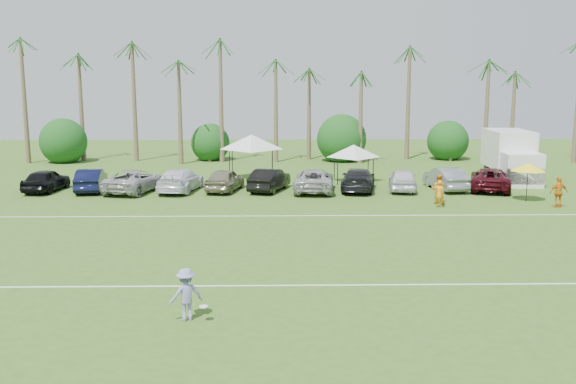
{
  "coord_description": "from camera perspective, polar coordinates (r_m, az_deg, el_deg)",
  "views": [
    {
      "loc": [
        -0.02,
        -19.99,
        7.21
      ],
      "look_at": [
        0.62,
        12.36,
        1.6
      ],
      "focal_mm": 40.0,
      "sensor_mm": 36.0,
      "label": 1
    }
  ],
  "objects": [
    {
      "name": "palm_tree_2",
      "position": [
        59.25,
        -13.07,
        11.53
      ],
      "size": [
        2.4,
        2.4,
        10.9
      ],
      "color": "brown",
      "rests_on": "ground"
    },
    {
      "name": "bush_tree_1",
      "position": [
        59.54,
        -6.92,
        4.55
      ],
      "size": [
        4.0,
        4.0,
        4.0
      ],
      "color": "brown",
      "rests_on": "ground"
    },
    {
      "name": "palm_tree_7",
      "position": [
        58.61,
        6.9,
        12.56
      ],
      "size": [
        2.4,
        2.4,
        11.9
      ],
      "color": "brown",
      "rests_on": "ground"
    },
    {
      "name": "parked_car_4",
      "position": [
        42.69,
        -5.63,
        1.09
      ],
      "size": [
        2.7,
        4.68,
        1.5
      ],
      "primitive_type": "imported",
      "rotation": [
        0.0,
        0.0,
        2.92
      ],
      "color": "gray",
      "rests_on": "ground"
    },
    {
      "name": "parked_car_10",
      "position": [
        44.94,
        17.54,
        1.11
      ],
      "size": [
        3.98,
        5.89,
        1.5
      ],
      "primitive_type": "imported",
      "rotation": [
        0.0,
        0.0,
        2.84
      ],
      "color": "#420A14",
      "rests_on": "ground"
    },
    {
      "name": "palm_tree_8",
      "position": [
        59.43,
        11.7,
        9.9
      ],
      "size": [
        2.4,
        2.4,
        8.9
      ],
      "color": "brown",
      "rests_on": "ground"
    },
    {
      "name": "bush_tree_2",
      "position": [
        59.54,
        4.69,
        4.59
      ],
      "size": [
        4.0,
        4.0,
        4.0
      ],
      "color": "brown",
      "rests_on": "ground"
    },
    {
      "name": "box_truck",
      "position": [
        49.61,
        19.24,
        3.19
      ],
      "size": [
        3.1,
        7.18,
        3.62
      ],
      "rotation": [
        0.0,
        0.0,
        -0.07
      ],
      "color": "white",
      "rests_on": "ground"
    },
    {
      "name": "palm_tree_10",
      "position": [
        62.42,
        20.91,
        11.04
      ],
      "size": [
        2.4,
        2.4,
        10.9
      ],
      "color": "brown",
      "rests_on": "ground"
    },
    {
      "name": "parked_car_6",
      "position": [
        42.35,
        2.34,
        1.05
      ],
      "size": [
        2.97,
        5.6,
        1.5
      ],
      "primitive_type": "imported",
      "rotation": [
        0.0,
        0.0,
        3.05
      ],
      "color": "#A5A5A5",
      "rests_on": "ground"
    },
    {
      "name": "ground",
      "position": [
        21.25,
        -1.04,
        -10.0
      ],
      "size": [
        120.0,
        120.0,
        0.0
      ],
      "primitive_type": "plane",
      "color": "#355C1B",
      "rests_on": "ground"
    },
    {
      "name": "palm_tree_5",
      "position": [
        58.0,
        -1.14,
        10.96
      ],
      "size": [
        2.4,
        2.4,
        9.9
      ],
      "color": "brown",
      "rests_on": "ground"
    },
    {
      "name": "parked_car_3",
      "position": [
        42.98,
        -9.57,
        1.05
      ],
      "size": [
        2.89,
        5.44,
        1.5
      ],
      "primitive_type": "imported",
      "rotation": [
        0.0,
        0.0,
        2.98
      ],
      "color": "white",
      "rests_on": "ground"
    },
    {
      "name": "palm_tree_4",
      "position": [
        58.13,
        -5.14,
        10.06
      ],
      "size": [
        2.4,
        2.4,
        8.9
      ],
      "color": "brown",
      "rests_on": "ground"
    },
    {
      "name": "parked_car_2",
      "position": [
        43.31,
        -13.48,
        0.99
      ],
      "size": [
        3.71,
        5.84,
        1.5
      ],
      "primitive_type": "imported",
      "rotation": [
        0.0,
        0.0,
        2.9
      ],
      "color": "#A6A6A7",
      "rests_on": "ground"
    },
    {
      "name": "market_umbrella",
      "position": [
        41.27,
        20.57,
        2.08
      ],
      "size": [
        2.09,
        2.09,
        2.33
      ],
      "color": "black",
      "rests_on": "ground"
    },
    {
      "name": "sideline_player_a",
      "position": [
        37.96,
        13.29,
        -0.15
      ],
      "size": [
        0.68,
        0.57,
        1.6
      ],
      "primitive_type": "imported",
      "rotation": [
        0.0,
        0.0,
        2.78
      ],
      "color": "orange",
      "rests_on": "ground"
    },
    {
      "name": "parked_car_5",
      "position": [
        42.58,
        -1.66,
        1.11
      ],
      "size": [
        2.93,
        4.82,
        1.5
      ],
      "primitive_type": "imported",
      "rotation": [
        0.0,
        0.0,
        2.82
      ],
      "color": "black",
      "rests_on": "ground"
    },
    {
      "name": "palm_tree_3",
      "position": [
        58.61,
        -9.18,
        12.5
      ],
      "size": [
        2.4,
        2.4,
        11.9
      ],
      "color": "brown",
      "rests_on": "ground"
    },
    {
      "name": "canopy_tent_left",
      "position": [
        47.76,
        -3.28,
        5.11
      ],
      "size": [
        4.74,
        4.74,
        3.84
      ],
      "color": "black",
      "rests_on": "ground"
    },
    {
      "name": "bush_tree_3",
      "position": [
        61.36,
        14.05,
        4.48
      ],
      "size": [
        4.0,
        4.0,
        4.0
      ],
      "color": "brown",
      "rests_on": "ground"
    },
    {
      "name": "palm_tree_1",
      "position": [
        60.44,
        -17.76,
        10.46
      ],
      "size": [
        2.4,
        2.4,
        9.9
      ],
      "color": "brown",
      "rests_on": "ground"
    },
    {
      "name": "parked_car_0",
      "position": [
        45.28,
        -20.71,
        1.0
      ],
      "size": [
        2.25,
        4.57,
        1.5
      ],
      "primitive_type": "imported",
      "rotation": [
        0.0,
        0.0,
        3.03
      ],
      "color": "black",
      "rests_on": "ground"
    },
    {
      "name": "bush_tree_0",
      "position": [
        62.21,
        -18.95,
        4.31
      ],
      "size": [
        4.0,
        4.0,
        4.0
      ],
      "color": "brown",
      "rests_on": "ground"
    },
    {
      "name": "parked_car_8",
      "position": [
        43.33,
        10.15,
        1.11
      ],
      "size": [
        2.44,
        4.63,
        1.5
      ],
      "primitive_type": "imported",
      "rotation": [
        0.0,
        0.0,
        2.98
      ],
      "color": "silver",
      "rests_on": "ground"
    },
    {
      "name": "sideline_player_b",
      "position": [
        39.1,
        13.22,
        0.26
      ],
      "size": [
        1.06,
        0.96,
        1.76
      ],
      "primitive_type": "imported",
      "rotation": [
        0.0,
        0.0,
        2.72
      ],
      "color": "orange",
      "rests_on": "ground"
    },
    {
      "name": "parked_car_9",
      "position": [
        44.28,
        13.83,
        1.16
      ],
      "size": [
        2.19,
        4.73,
        1.5
      ],
      "primitive_type": "imported",
      "rotation": [
        0.0,
        0.0,
        3.28
      ],
      "color": "gray",
      "rests_on": "ground"
    },
    {
      "name": "parked_car_7",
      "position": [
        42.93,
        6.25,
        1.12
      ],
      "size": [
        2.99,
        5.46,
        1.5
      ],
      "primitive_type": "imported",
      "rotation": [
        0.0,
        0.0,
        2.96
      ],
      "color": "black",
      "rests_on": "ground"
    },
    {
      "name": "palm_tree_0",
      "position": [
        62.02,
        -22.21,
        9.37
      ],
      "size": [
        2.4,
        2.4,
        8.9
      ],
      "color": "brown",
      "rests_on": "ground"
    },
    {
      "name": "field_lines",
      "position": [
        28.9,
        -1.07,
        -4.6
      ],
      "size": [
        80.0,
        12.1,
        0.01
      ],
      "color": "white",
      "rests_on": "ground"
    },
    {
      "name": "frisbee_player",
      "position": [
        19.96,
        -9.06,
        -8.98
      ],
      "size": [
        1.29,
        1.0,
        1.63
      ],
      "rotation": [
        0.0,
        0.0,
        3.58
      ],
      "color": "#8783BA",
      "rests_on": "ground"
    },
    {
      "name": "palm_tree_9",
      "position": [
        60.73,
        16.41,
        10.52
      ],
      "size": [
        2.4,
        2.4,
        9.9
      ],
      "color": "brown",
      "rests_on": "ground"
    },
    {
      "name": "sideline_player_c",
      "position": [
        40.04,
        22.93,
        -0.01
      ],
      "size": [
        1.1,
        0.55,
        1.8
      ],
      "primitive_type": "imported",
      "rotation": [
        0.0,
        0.0,
        3.25
      ],
      "color": "orange",
      "rests_on": "ground"
    },
    {
      "name": "canopy_tent_right",
      "position": [
        46.29,
        5.86,
        4.2
      ],
      "size": [
        3.9,
        3.9,
        3.16
      ],
      "color": "black",
      "rests_on": "ground"
    },
    {
      "name": "parked_car_1",
      "position": [
        44.38,
        -17.11,
        1.03
      ],
      "size": [
        2.16,
        4.72,
        1.5
      ],
      "primitive_type": "imported",
      "rotation": [
        0.0,
        0.0,
        3.27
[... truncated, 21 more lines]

